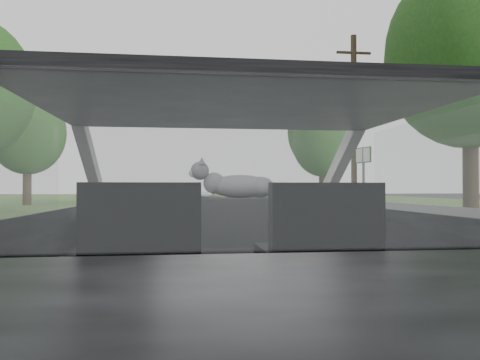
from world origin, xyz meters
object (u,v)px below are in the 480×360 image
object	(u,v)px
subject_car	(227,254)
highway_sign	(363,180)
utility_pole	(354,123)
cat	(240,185)
other_car	(181,195)

from	to	relation	value
subject_car	highway_sign	bearing A→B (deg)	65.87
subject_car	utility_pole	size ratio (longest dim) A/B	0.51
cat	utility_pole	xyz separation A→B (m)	(7.14, 16.70, 2.80)
subject_car	utility_pole	distance (m)	19.08
cat	utility_pole	world-z (taller)	utility_pole
other_car	cat	bearing A→B (deg)	-86.22
subject_car	other_car	world-z (taller)	subject_car
highway_sign	utility_pole	xyz separation A→B (m)	(0.04, 1.16, 2.53)
cat	other_car	distance (m)	22.80
cat	highway_sign	size ratio (longest dim) A/B	0.21
subject_car	highway_sign	size ratio (longest dim) A/B	1.47
cat	other_car	size ratio (longest dim) A/B	0.15
other_car	subject_car	bearing A→B (deg)	-86.61
cat	highway_sign	world-z (taller)	highway_sign
cat	utility_pole	bearing A→B (deg)	67.39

